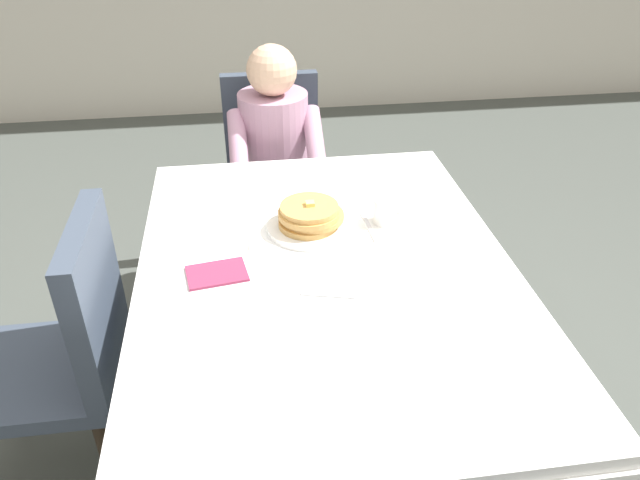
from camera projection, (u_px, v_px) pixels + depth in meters
The scene contains 12 objects.
ground_plane at pixel (325, 435), 2.18m from camera, with size 14.00×14.00×0.00m, color #474C47.
dining_table_main at pixel (327, 290), 1.83m from camera, with size 1.12×1.52×0.74m.
chair_diner at pixel (274, 164), 2.86m from camera, with size 0.44×0.45×0.93m.
diner_person at pixel (275, 150), 2.66m from camera, with size 0.40×0.43×1.12m.
chair_left_side at pixel (71, 344), 1.80m from camera, with size 0.45×0.44×0.93m.
plate_breakfast at pixel (310, 226), 1.95m from camera, with size 0.28×0.28×0.02m, color white.
breakfast_stack at pixel (309, 215), 1.93m from camera, with size 0.21×0.21×0.08m.
cup_coffee at pixel (386, 211), 1.97m from camera, with size 0.11×0.08×0.08m.
fork_left_of_plate at pixel (252, 235), 1.92m from camera, with size 0.18×0.01×0.01m, color silver.
knife_right_of_plate at pixel (369, 227), 1.96m from camera, with size 0.20×0.01×0.01m, color silver.
spoon_near_edge at pixel (328, 295), 1.66m from camera, with size 0.15×0.01×0.01m, color silver.
napkin_folded at pixel (217, 273), 1.74m from camera, with size 0.17×0.12×0.01m, color #8C2D4C.
Camera 1 is at (-0.22, -1.45, 1.76)m, focal length 34.03 mm.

